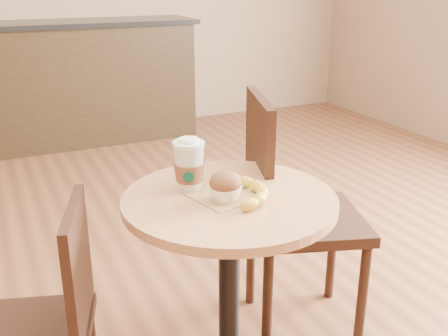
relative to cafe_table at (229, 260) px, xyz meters
name	(u,v)px	position (x,y,z in m)	size (l,w,h in m)	color
cafe_table	(229,260)	(0.00, 0.00, 0.00)	(0.67, 0.67, 0.75)	black
chair_left	(48,321)	(-0.58, 0.03, -0.08)	(0.44, 0.44, 0.80)	black
chair_right	(289,209)	(0.37, 0.22, 0.02)	(0.55, 0.55, 0.99)	black
service_counter	(64,83)	(-0.02, 3.29, 0.00)	(2.30, 0.65, 1.04)	black
kraft_bag	(232,194)	(0.01, 0.01, 0.23)	(0.24, 0.18, 0.00)	#A3844F
coffee_cup	(189,167)	(-0.09, 0.11, 0.30)	(0.10, 0.10, 0.17)	silver
muffin	(226,187)	(-0.03, -0.03, 0.27)	(0.10, 0.10, 0.09)	white
banana	(247,190)	(0.05, -0.03, 0.25)	(0.15, 0.27, 0.04)	gold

